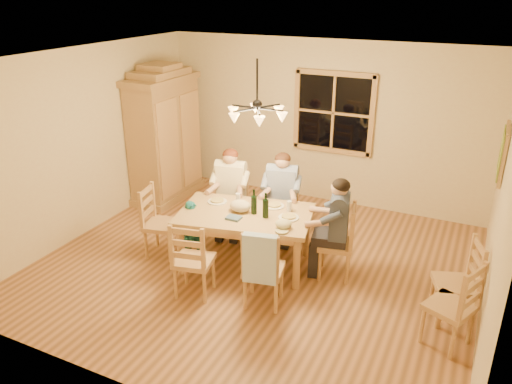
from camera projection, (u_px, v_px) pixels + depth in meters
The scene contains 33 objects.
floor at pixel (257, 264), 6.70m from camera, with size 5.50×5.50×0.00m, color brown.
ceiling at pixel (257, 58), 5.65m from camera, with size 5.50×5.00×0.02m, color white.
wall_back at pixel (322, 123), 8.26m from camera, with size 5.50×0.02×2.70m, color beige.
wall_left at pixel (87, 142), 7.27m from camera, with size 0.02×5.00×2.70m, color beige.
wall_right at pixel (500, 210), 5.08m from camera, with size 0.02×5.00×2.70m, color beige.
window at pixel (334, 113), 8.07m from camera, with size 1.30×0.06×1.30m.
painting at pixel (503, 153), 6.00m from camera, with size 0.06×0.78×0.64m.
chandelier at pixel (257, 112), 5.89m from camera, with size 0.77×0.68×0.71m.
armoire at pixel (165, 138), 8.46m from camera, with size 0.66×1.40×2.30m.
dining_table at pixel (245, 220), 6.46m from camera, with size 1.88×1.37×0.76m.
chair_far_left at pixel (231, 215), 7.40m from camera, with size 0.52×0.50×0.99m.
chair_far_right at pixel (281, 221), 7.24m from camera, with size 0.52×0.50×0.99m.
chair_near_left at pixel (195, 271), 5.97m from camera, with size 0.52×0.50×0.99m.
chair_near_right at pixel (264, 280), 5.78m from camera, with size 0.52×0.50×0.99m.
chair_end_left at pixel (163, 234), 6.84m from camera, with size 0.50×0.52×0.99m.
chair_end_right at pixel (335, 254), 6.34m from camera, with size 0.50×0.52×0.99m.
adult_woman at pixel (231, 182), 7.19m from camera, with size 0.46×0.49×0.87m.
adult_plaid_man at pixel (282, 186), 7.03m from camera, with size 0.46×0.49×0.87m.
adult_slate_man at pixel (338, 216), 6.13m from camera, with size 0.49×0.46×0.87m.
towel at pixel (260, 259), 5.46m from camera, with size 0.38×0.10×0.58m, color #B3CFF3.
wine_bottle_a at pixel (254, 202), 6.33m from camera, with size 0.08×0.08×0.33m, color black.
wine_bottle_b at pixel (266, 205), 6.23m from camera, with size 0.08×0.08×0.33m, color black.
plate_woman at pixel (217, 202), 6.72m from camera, with size 0.26×0.26×0.02m, color white.
plate_plaid at pixel (274, 206), 6.59m from camera, with size 0.26×0.26×0.02m, color white.
plate_slate at pixel (289, 218), 6.26m from camera, with size 0.26×0.26×0.02m, color white.
wine_glass_a at pixel (238, 198), 6.67m from camera, with size 0.06×0.06×0.14m, color silver.
wine_glass_b at pixel (289, 206), 6.44m from camera, with size 0.06×0.06×0.14m, color silver.
cap at pixel (283, 224), 5.99m from camera, with size 0.20×0.20×0.11m, color tan.
napkin at pixel (234, 218), 6.24m from camera, with size 0.18×0.14×0.03m, color #455F7F.
cloth_bundle at pixel (240, 206), 6.43m from camera, with size 0.28×0.22×0.15m, color #C2B08D.
child at pixel (193, 231), 6.68m from camera, with size 0.31×0.20×0.84m, color #18626F.
chair_spare_front at pixel (448, 319), 5.12m from camera, with size 0.56×0.57×0.99m.
chair_spare_back at pixel (452, 296), 5.49m from camera, with size 0.54×0.55×0.99m.
Camera 1 is at (2.49, -5.24, 3.49)m, focal length 35.00 mm.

